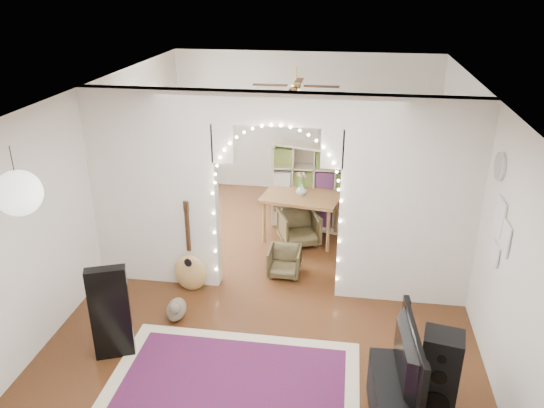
# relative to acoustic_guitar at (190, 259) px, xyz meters

# --- Properties ---
(floor) EXTENTS (7.50, 7.50, 0.00)m
(floor) POSITION_rel_acoustic_guitar_xyz_m (1.15, 0.25, -0.49)
(floor) COLOR black
(floor) RESTS_ON ground
(ceiling) EXTENTS (5.00, 7.50, 0.02)m
(ceiling) POSITION_rel_acoustic_guitar_xyz_m (1.15, 0.25, 2.21)
(ceiling) COLOR white
(ceiling) RESTS_ON wall_back
(wall_back) EXTENTS (5.00, 0.02, 2.70)m
(wall_back) POSITION_rel_acoustic_guitar_xyz_m (1.15, 4.00, 0.86)
(wall_back) COLOR silver
(wall_back) RESTS_ON floor
(wall_left) EXTENTS (0.02, 7.50, 2.70)m
(wall_left) POSITION_rel_acoustic_guitar_xyz_m (-1.35, 0.25, 0.86)
(wall_left) COLOR silver
(wall_left) RESTS_ON floor
(wall_right) EXTENTS (0.02, 7.50, 2.70)m
(wall_right) POSITION_rel_acoustic_guitar_xyz_m (3.65, 0.25, 0.86)
(wall_right) COLOR silver
(wall_right) RESTS_ON floor
(divider_wall) EXTENTS (5.00, 0.20, 2.70)m
(divider_wall) POSITION_rel_acoustic_guitar_xyz_m (1.15, 0.25, 0.94)
(divider_wall) COLOR silver
(divider_wall) RESTS_ON floor
(fairy_lights) EXTENTS (1.64, 0.04, 1.60)m
(fairy_lights) POSITION_rel_acoustic_guitar_xyz_m (1.15, 0.12, 1.06)
(fairy_lights) COLOR #FFEABF
(fairy_lights) RESTS_ON divider_wall
(window) EXTENTS (0.04, 1.20, 1.40)m
(window) POSITION_rel_acoustic_guitar_xyz_m (-1.32, 2.05, 1.01)
(window) COLOR white
(window) RESTS_ON wall_left
(wall_clock) EXTENTS (0.03, 0.31, 0.31)m
(wall_clock) POSITION_rel_acoustic_guitar_xyz_m (3.63, -0.35, 1.61)
(wall_clock) COLOR white
(wall_clock) RESTS_ON wall_right
(picture_frames) EXTENTS (0.02, 0.50, 0.70)m
(picture_frames) POSITION_rel_acoustic_guitar_xyz_m (3.63, -0.75, 1.01)
(picture_frames) COLOR white
(picture_frames) RESTS_ON wall_right
(paper_lantern) EXTENTS (0.40, 0.40, 0.40)m
(paper_lantern) POSITION_rel_acoustic_guitar_xyz_m (-0.75, -2.15, 1.76)
(paper_lantern) COLOR white
(paper_lantern) RESTS_ON ceiling
(ceiling_fan) EXTENTS (1.10, 1.10, 0.30)m
(ceiling_fan) POSITION_rel_acoustic_guitar_xyz_m (1.15, 2.25, 1.91)
(ceiling_fan) COLOR #AF8D3A
(ceiling_fan) RESTS_ON ceiling
(area_rug) EXTENTS (2.65, 1.98, 0.02)m
(area_rug) POSITION_rel_acoustic_guitar_xyz_m (0.96, -1.84, -0.48)
(area_rug) COLOR maroon
(area_rug) RESTS_ON floor
(guitar_case) EXTENTS (0.45, 0.29, 1.12)m
(guitar_case) POSITION_rel_acoustic_guitar_xyz_m (-0.46, -1.43, 0.07)
(guitar_case) COLOR black
(guitar_case) RESTS_ON floor
(acoustic_guitar) EXTENTS (0.47, 0.30, 1.12)m
(acoustic_guitar) POSITION_rel_acoustic_guitar_xyz_m (0.00, 0.00, 0.00)
(acoustic_guitar) COLOR tan
(acoustic_guitar) RESTS_ON floor
(tabby_cat) EXTENTS (0.32, 0.55, 0.36)m
(tabby_cat) POSITION_rel_acoustic_guitar_xyz_m (0.01, -0.68, -0.34)
(tabby_cat) COLOR brown
(tabby_cat) RESTS_ON floor
(floor_speaker) EXTENTS (0.41, 0.38, 0.93)m
(floor_speaker) POSITION_rel_acoustic_guitar_xyz_m (3.00, -1.80, -0.02)
(floor_speaker) COLOR black
(floor_speaker) RESTS_ON floor
(media_console) EXTENTS (0.47, 1.03, 0.50)m
(media_console) POSITION_rel_acoustic_guitar_xyz_m (2.59, -2.01, -0.24)
(media_console) COLOR black
(media_console) RESTS_ON floor
(tv) EXTENTS (0.22, 1.08, 0.62)m
(tv) POSITION_rel_acoustic_guitar_xyz_m (2.59, -2.01, 0.32)
(tv) COLOR black
(tv) RESTS_ON media_console
(bookcase) EXTENTS (1.44, 0.73, 1.43)m
(bookcase) POSITION_rel_acoustic_guitar_xyz_m (1.48, 2.30, 0.23)
(bookcase) COLOR tan
(bookcase) RESTS_ON floor
(dining_table) EXTENTS (1.31, 0.98, 0.76)m
(dining_table) POSITION_rel_acoustic_guitar_xyz_m (1.31, 1.79, 0.19)
(dining_table) COLOR olive
(dining_table) RESTS_ON floor
(flower_vase) EXTENTS (0.21, 0.21, 0.19)m
(flower_vase) POSITION_rel_acoustic_guitar_xyz_m (1.31, 1.79, 0.36)
(flower_vase) COLOR silver
(flower_vase) RESTS_ON dining_table
(dining_chair_left) EXTENTS (0.77, 0.78, 0.55)m
(dining_chair_left) POSITION_rel_acoustic_guitar_xyz_m (1.31, 1.61, -0.21)
(dining_chair_left) COLOR #483E24
(dining_chair_left) RESTS_ON floor
(dining_chair_right) EXTENTS (0.45, 0.47, 0.42)m
(dining_chair_right) POSITION_rel_acoustic_guitar_xyz_m (1.21, 0.60, -0.28)
(dining_chair_right) COLOR #483E24
(dining_chair_right) RESTS_ON floor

